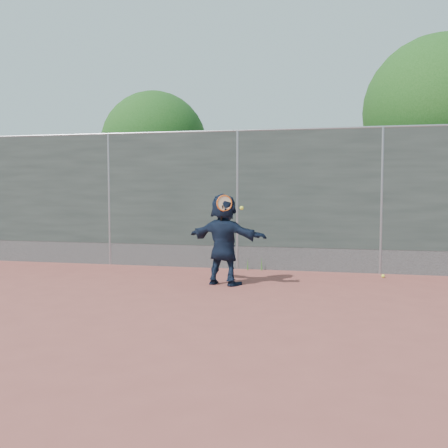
# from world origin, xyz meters

# --- Properties ---
(ground) EXTENTS (80.00, 80.00, 0.00)m
(ground) POSITION_xyz_m (0.00, 0.00, 0.00)
(ground) COLOR #9E4C42
(ground) RESTS_ON ground
(player) EXTENTS (1.62, 0.90, 1.67)m
(player) POSITION_xyz_m (0.10, 1.66, 0.83)
(player) COLOR #121D34
(player) RESTS_ON ground
(ball_ground) EXTENTS (0.07, 0.07, 0.07)m
(ball_ground) POSITION_xyz_m (3.02, 3.01, 0.03)
(ball_ground) COLOR #E8F235
(ball_ground) RESTS_ON ground
(fence) EXTENTS (20.00, 0.06, 3.03)m
(fence) POSITION_xyz_m (-0.00, 3.50, 1.58)
(fence) COLOR #38423D
(fence) RESTS_ON ground
(swing_action) EXTENTS (0.49, 0.19, 0.51)m
(swing_action) POSITION_xyz_m (0.18, 1.45, 1.47)
(swing_action) COLOR orange
(swing_action) RESTS_ON ground
(tree_right) EXTENTS (3.78, 3.60, 5.39)m
(tree_right) POSITION_xyz_m (4.68, 5.75, 3.49)
(tree_right) COLOR #382314
(tree_right) RESTS_ON ground
(tree_left) EXTENTS (3.15, 3.00, 4.53)m
(tree_left) POSITION_xyz_m (-2.85, 6.55, 2.94)
(tree_left) COLOR #382314
(tree_left) RESTS_ON ground
(weed_clump) EXTENTS (0.68, 0.07, 0.30)m
(weed_clump) POSITION_xyz_m (0.29, 3.38, 0.13)
(weed_clump) COLOR #387226
(weed_clump) RESTS_ON ground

